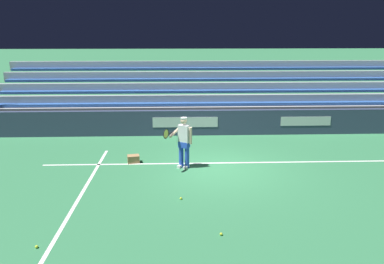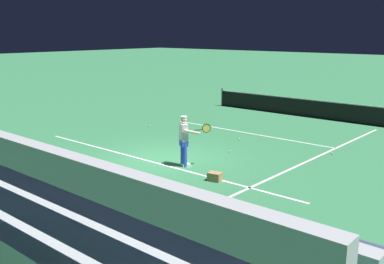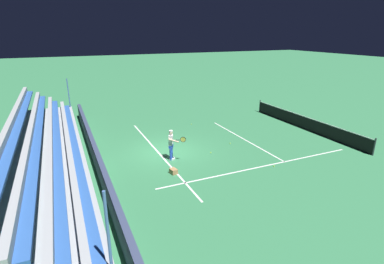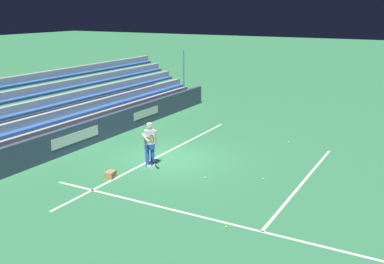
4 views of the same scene
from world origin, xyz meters
name	(u,v)px [view 2 (image 2 of 4)]	position (x,y,z in m)	size (l,w,h in m)	color
ground_plane	(162,159)	(0.00, 0.00, 0.00)	(160.00, 160.00, 0.00)	#337A4C
court_baseline_white	(152,162)	(0.00, -0.50, 0.00)	(12.00, 0.10, 0.01)	white
court_sideline_white	(319,156)	(4.11, 4.00, 0.00)	(0.10, 12.00, 0.01)	white
court_service_line_white	(248,133)	(0.00, 5.50, 0.00)	(8.22, 0.10, 0.01)	white
back_wall_sponsor_board	(61,170)	(-0.01, -4.11, 0.55)	(20.70, 0.25, 1.10)	#384260
tennis_player	(185,140)	(1.21, -0.11, 0.89)	(0.92, 0.87, 1.71)	blue
ball_box_cardboard	(215,177)	(2.94, -0.66, 0.13)	(0.40, 0.30, 0.26)	#A87F51
tennis_ball_by_box	(239,139)	(0.44, 4.19, 0.03)	(0.07, 0.07, 0.07)	#CCE533
tennis_ball_stray_back	(332,154)	(4.39, 4.56, 0.03)	(0.07, 0.07, 0.07)	#CCE533
tennis_ball_on_baseline	(230,151)	(1.32, 2.33, 0.03)	(0.07, 0.07, 0.07)	#CCE533
tennis_ball_midcourt	(149,126)	(-4.43, 3.62, 0.03)	(0.07, 0.07, 0.07)	#CCE533
tennis_net	(304,107)	(0.00, 10.83, 0.49)	(11.09, 0.09, 1.07)	#33383D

